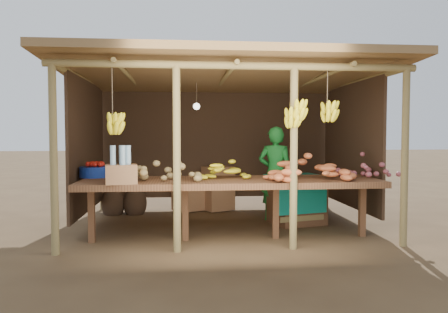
{
  "coord_description": "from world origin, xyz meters",
  "views": [
    {
      "loc": [
        -0.64,
        -6.63,
        1.4
      ],
      "look_at": [
        0.0,
        0.0,
        1.05
      ],
      "focal_mm": 35.0,
      "sensor_mm": 36.0,
      "label": 1
    }
  ],
  "objects": [
    {
      "name": "counter",
      "position": [
        0.0,
        -0.95,
        0.74
      ],
      "size": [
        3.9,
        1.05,
        0.8
      ],
      "color": "brown",
      "rests_on": "ground"
    },
    {
      "name": "stall_structure",
      "position": [
        -0.03,
        -0.12,
        1.9
      ],
      "size": [
        4.7,
        3.5,
        2.43
      ],
      "color": "olive",
      "rests_on": "ground"
    },
    {
      "name": "vendor",
      "position": [
        0.86,
        0.26,
        0.76
      ],
      "size": [
        0.64,
        0.52,
        1.51
      ],
      "primitive_type": "imported",
      "rotation": [
        0.0,
        0.0,
        2.81
      ],
      "color": "#1B7D2D",
      "rests_on": "ground"
    },
    {
      "name": "potato_heap",
      "position": [
        -0.88,
        -1.03,
        0.98
      ],
      "size": [
        0.96,
        0.61,
        0.36
      ],
      "primitive_type": null,
      "rotation": [
        0.0,
        0.0,
        0.06
      ],
      "color": "#9B8250",
      "rests_on": "counter"
    },
    {
      "name": "onion_heap",
      "position": [
        1.9,
        -0.94,
        0.98
      ],
      "size": [
        0.93,
        0.76,
        0.36
      ],
      "primitive_type": null,
      "rotation": [
        0.0,
        0.0,
        0.41
      ],
      "color": "#A9525D",
      "rests_on": "counter"
    },
    {
      "name": "sweet_potato_heap",
      "position": [
        1.01,
        -1.16,
        0.98
      ],
      "size": [
        1.18,
        0.9,
        0.36
      ],
      "primitive_type": null,
      "rotation": [
        0.0,
        0.0,
        -0.28
      ],
      "color": "#C76133",
      "rests_on": "counter"
    },
    {
      "name": "tarp_crate",
      "position": [
        1.14,
        -0.01,
        0.4
      ],
      "size": [
        0.97,
        0.89,
        0.98
      ],
      "color": "brown",
      "rests_on": "ground"
    },
    {
      "name": "bottle_box",
      "position": [
        -1.37,
        -1.34,
        0.98
      ],
      "size": [
        0.41,
        0.34,
        0.46
      ],
      "color": "#9B6A45",
      "rests_on": "counter"
    },
    {
      "name": "burlap_sacks",
      "position": [
        -1.65,
        1.0,
        0.24
      ],
      "size": [
        0.78,
        0.41,
        0.55
      ],
      "color": "#402C1D",
      "rests_on": "ground"
    },
    {
      "name": "tomato_basin",
      "position": [
        -1.84,
        -0.5,
        0.89
      ],
      "size": [
        0.41,
        0.41,
        0.22
      ],
      "rotation": [
        0.0,
        0.0,
        0.23
      ],
      "color": "navy",
      "rests_on": "counter"
    },
    {
      "name": "carton_stack",
      "position": [
        -0.17,
        1.2,
        0.35
      ],
      "size": [
        1.15,
        0.56,
        0.78
      ],
      "color": "#9B6A45",
      "rests_on": "ground"
    },
    {
      "name": "ground",
      "position": [
        0.0,
        0.0,
        0.0
      ],
      "size": [
        60.0,
        60.0,
        0.0
      ],
      "primitive_type": "plane",
      "color": "brown",
      "rests_on": "ground"
    },
    {
      "name": "banana_pile",
      "position": [
        -0.09,
        -0.8,
        0.97
      ],
      "size": [
        0.72,
        0.57,
        0.35
      ],
      "primitive_type": null,
      "rotation": [
        0.0,
        0.0,
        0.37
      ],
      "color": "yellow",
      "rests_on": "counter"
    }
  ]
}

